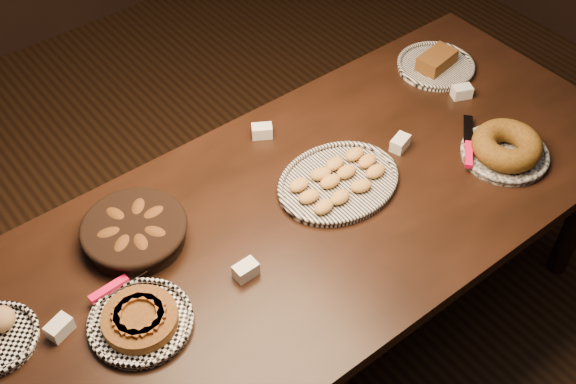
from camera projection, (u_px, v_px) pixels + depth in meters
ground at (301, 342)px, 2.80m from camera, size 5.00×5.00×0.00m
buffet_table at (304, 228)px, 2.31m from camera, size 2.40×1.00×0.75m
apple_tart_plate at (140, 320)px, 1.95m from camera, size 0.33×0.31×0.06m
madeleine_platter at (338, 181)px, 2.32m from camera, size 0.42×0.34×0.05m
bundt_cake_plate at (506, 148)px, 2.40m from camera, size 0.31×0.36×0.09m
croissant_basket at (134, 231)px, 2.14m from camera, size 0.34×0.34×0.08m
loaf_plate at (436, 64)px, 2.75m from camera, size 0.30×0.30×0.07m
tent_cards at (300, 183)px, 2.31m from camera, size 1.69×0.51×0.04m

